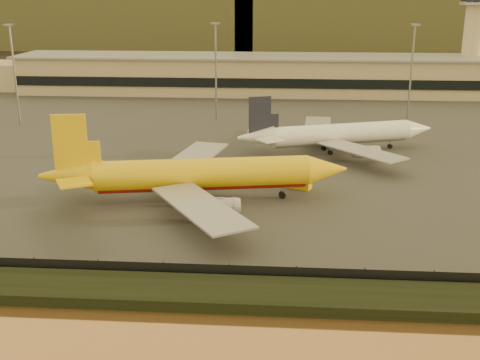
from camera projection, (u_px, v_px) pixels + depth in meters
name	position (u px, v px, depth m)	size (l,w,h in m)	color
ground	(224.00, 240.00, 84.92)	(900.00, 900.00, 0.00)	black
embankment	(209.00, 293.00, 68.55)	(320.00, 7.00, 1.40)	black
tarmac	(256.00, 110.00, 175.17)	(320.00, 220.00, 0.20)	#2D2D2D
perimeter_fence	(213.00, 273.00, 72.17)	(300.00, 0.05, 2.20)	black
terminal_building	(218.00, 74.00, 203.37)	(202.00, 25.00, 12.60)	tan
control_tower	(474.00, 28.00, 197.90)	(11.20, 11.20, 35.50)	tan
apron_light_masts	(313.00, 65.00, 150.38)	(152.20, 12.20, 25.40)	slate
dhl_cargo_jet	(197.00, 175.00, 98.50)	(50.36, 48.67, 15.09)	#DBB00B
white_narrowbody_jet	(338.00, 135.00, 128.95)	(43.42, 41.25, 12.79)	white
gse_vehicle_yellow	(299.00, 183.00, 106.13)	(4.37, 1.97, 1.97)	#DBB00B
gse_vehicle_white	(191.00, 167.00, 115.59)	(3.86, 1.74, 1.74)	white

